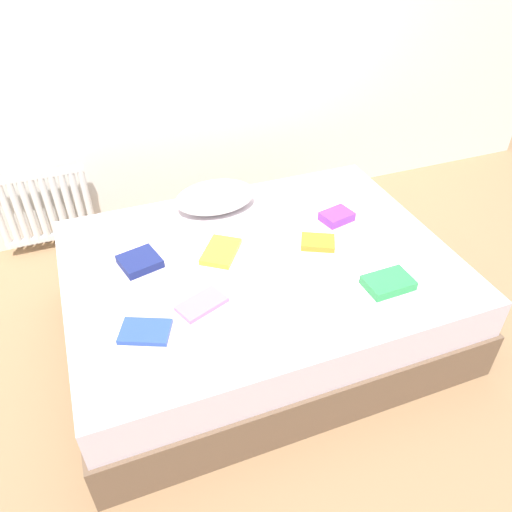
{
  "coord_description": "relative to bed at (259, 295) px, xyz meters",
  "views": [
    {
      "loc": [
        -0.73,
        -1.89,
        2.1
      ],
      "look_at": [
        0.0,
        0.05,
        0.48
      ],
      "focal_mm": 34.99,
      "sensor_mm": 36.0,
      "label": 1
    }
  ],
  "objects": [
    {
      "name": "back_wall",
      "position": [
        0.0,
        1.35,
        1.15
      ],
      "size": [
        6.0,
        0.1,
        2.8
      ],
      "primitive_type": "cube",
      "color": "silver",
      "rests_on": "ground"
    },
    {
      "name": "radiator",
      "position": [
        -1.05,
        1.2,
        0.09
      ],
      "size": [
        0.6,
        0.04,
        0.51
      ],
      "color": "white",
      "rests_on": "ground"
    },
    {
      "name": "textbook_green",
      "position": [
        0.5,
        -0.42,
        0.28
      ],
      "size": [
        0.23,
        0.16,
        0.05
      ],
      "primitive_type": "cube",
      "rotation": [
        0.0,
        0.0,
        0.03
      ],
      "color": "green",
      "rests_on": "bed"
    },
    {
      "name": "textbook_blue",
      "position": [
        -0.65,
        -0.31,
        0.26
      ],
      "size": [
        0.26,
        0.22,
        0.02
      ],
      "primitive_type": "cube",
      "rotation": [
        0.0,
        0.0,
        -0.41
      ],
      "color": "#2847B7",
      "rests_on": "bed"
    },
    {
      "name": "textbook_white",
      "position": [
        -0.06,
        -0.21,
        0.27
      ],
      "size": [
        0.26,
        0.17,
        0.04
      ],
      "primitive_type": "cube",
      "rotation": [
        0.0,
        0.0,
        -0.13
      ],
      "color": "white",
      "rests_on": "bed"
    },
    {
      "name": "textbook_navy",
      "position": [
        -0.59,
        0.17,
        0.27
      ],
      "size": [
        0.23,
        0.22,
        0.04
      ],
      "primitive_type": "cube",
      "rotation": [
        0.0,
        0.0,
        0.25
      ],
      "color": "navy",
      "rests_on": "bed"
    },
    {
      "name": "ground_plane",
      "position": [
        0.0,
        0.0,
        -0.25
      ],
      "size": [
        8.0,
        8.0,
        0.0
      ],
      "primitive_type": "plane",
      "color": "#93704C"
    },
    {
      "name": "textbook_purple",
      "position": [
        0.54,
        0.18,
        0.28
      ],
      "size": [
        0.2,
        0.16,
        0.05
      ],
      "primitive_type": "cube",
      "rotation": [
        0.0,
        0.0,
        0.23
      ],
      "color": "purple",
      "rests_on": "bed"
    },
    {
      "name": "bed",
      "position": [
        0.0,
        0.0,
        0.0
      ],
      "size": [
        2.0,
        1.5,
        0.5
      ],
      "color": "brown",
      "rests_on": "ground"
    },
    {
      "name": "textbook_yellow",
      "position": [
        -0.17,
        0.11,
        0.27
      ],
      "size": [
        0.27,
        0.29,
        0.03
      ],
      "primitive_type": "cube",
      "rotation": [
        0.0,
        0.0,
        0.95
      ],
      "color": "yellow",
      "rests_on": "bed"
    },
    {
      "name": "textbook_orange",
      "position": [
        0.33,
        -0.0,
        0.27
      ],
      "size": [
        0.22,
        0.2,
        0.03
      ],
      "primitive_type": "cube",
      "rotation": [
        0.0,
        0.0,
        -0.47
      ],
      "color": "orange",
      "rests_on": "bed"
    },
    {
      "name": "textbook_pink",
      "position": [
        -0.38,
        -0.23,
        0.26
      ],
      "size": [
        0.26,
        0.2,
        0.02
      ],
      "primitive_type": "cube",
      "rotation": [
        0.0,
        0.0,
        0.38
      ],
      "color": "pink",
      "rests_on": "bed"
    },
    {
      "name": "pillow",
      "position": [
        -0.07,
        0.54,
        0.33
      ],
      "size": [
        0.47,
        0.3,
        0.16
      ],
      "primitive_type": "ellipsoid",
      "color": "white",
      "rests_on": "bed"
    }
  ]
}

